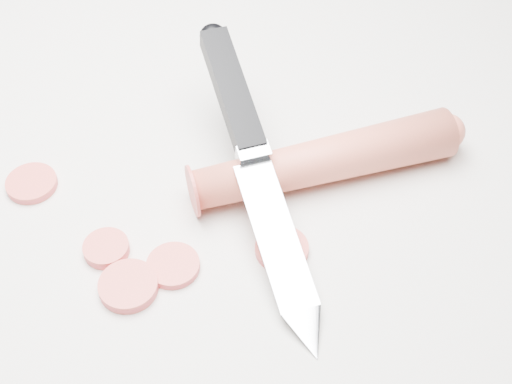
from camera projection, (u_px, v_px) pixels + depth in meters
The scene contains 8 objects.
ground at pixel (207, 148), 0.51m from camera, with size 2.40×2.40×0.00m, color silver.
carrot at pixel (324, 160), 0.48m from camera, with size 0.03×0.03×0.18m, color #D5543E.
carrot_slice_0 at pixel (173, 266), 0.44m from camera, with size 0.03×0.03×0.01m, color #D44038.
carrot_slice_1 at pixel (106, 248), 0.45m from camera, with size 0.03×0.03×0.01m, color #D44038.
carrot_slice_2 at pixel (32, 183), 0.48m from camera, with size 0.03×0.03×0.01m, color #D44038.
carrot_slice_3 at pixel (282, 249), 0.45m from camera, with size 0.03×0.03×0.01m, color #D44038.
carrot_slice_4 at pixel (128, 286), 0.43m from camera, with size 0.04×0.04×0.01m, color #D44038.
kitchen_knife at pixel (260, 170), 0.45m from camera, with size 0.21×0.16×0.07m, color #B6B9BD, non-canonical shape.
Camera 1 is at (0.24, -0.26, 0.37)m, focal length 50.00 mm.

